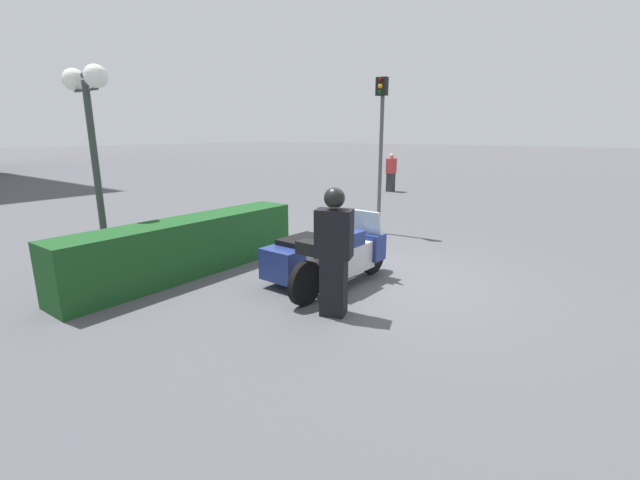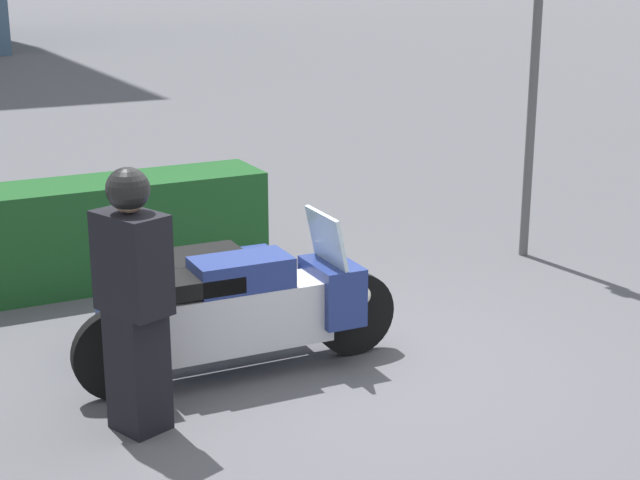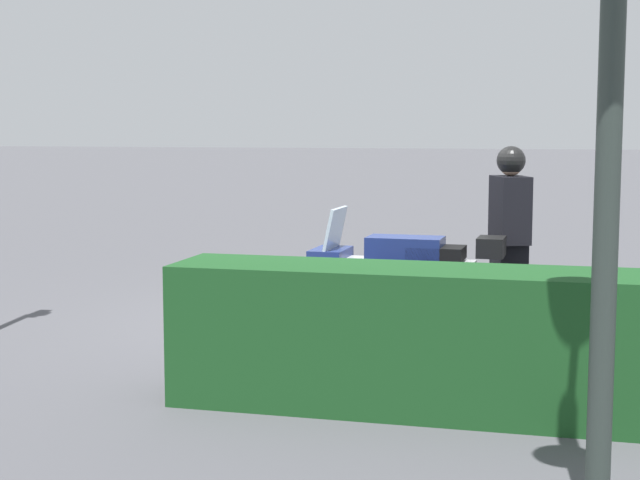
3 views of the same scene
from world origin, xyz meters
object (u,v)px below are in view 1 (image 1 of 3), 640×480
(hedge_bush_curbside, at_px, (187,247))
(twin_lamp_post, at_px, (88,108))
(officer_rider, at_px, (334,249))
(police_motorcycle, at_px, (324,255))
(traffic_light_near, at_px, (381,134))
(pedestrian_bystander, at_px, (391,173))

(hedge_bush_curbside, distance_m, twin_lamp_post, 2.93)
(officer_rider, distance_m, twin_lamp_post, 5.11)
(police_motorcycle, bearing_deg, twin_lamp_post, 115.36)
(police_motorcycle, xyz_separation_m, traffic_light_near, (3.64, 1.07, 1.91))
(police_motorcycle, relative_size, twin_lamp_post, 0.71)
(officer_rider, bearing_deg, twin_lamp_post, 77.76)
(officer_rider, height_order, pedestrian_bystander, officer_rider)
(police_motorcycle, xyz_separation_m, twin_lamp_post, (-1.70, 3.81, 2.36))
(hedge_bush_curbside, bearing_deg, twin_lamp_post, 109.74)
(police_motorcycle, bearing_deg, hedge_bush_curbside, 118.54)
(officer_rider, relative_size, traffic_light_near, 0.48)
(hedge_bush_curbside, distance_m, pedestrian_bystander, 12.06)
(officer_rider, xyz_separation_m, pedestrian_bystander, (11.68, 5.38, -0.13))
(police_motorcycle, distance_m, hedge_bush_curbside, 2.41)
(hedge_bush_curbside, relative_size, pedestrian_bystander, 2.83)
(officer_rider, distance_m, traffic_light_near, 5.21)
(twin_lamp_post, height_order, traffic_light_near, traffic_light_near)
(twin_lamp_post, relative_size, pedestrian_bystander, 2.22)
(police_motorcycle, bearing_deg, pedestrian_bystander, 24.06)
(officer_rider, relative_size, pedestrian_bystander, 1.10)
(police_motorcycle, distance_m, twin_lamp_post, 4.79)
(officer_rider, xyz_separation_m, hedge_bush_curbside, (-0.14, 3.02, -0.43))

